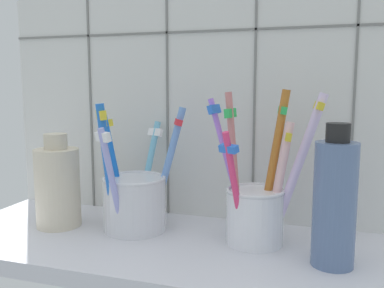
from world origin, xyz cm
name	(u,v)px	position (x,y,z in cm)	size (l,w,h in cm)	color
counter_slab	(185,251)	(0.00, 0.00, 1.00)	(64.00, 22.00, 2.00)	silver
tile_wall_back	(212,77)	(0.00, 12.00, 22.50)	(64.00, 2.20, 45.00)	silver
toothbrush_cup_left	(134,198)	(-8.11, 2.72, 6.36)	(11.56, 14.28, 17.11)	silver
toothbrush_cup_right	(257,205)	(8.30, 2.77, 6.84)	(14.60, 8.97, 18.86)	white
ceramic_vase	(58,185)	(-18.79, 1.00, 7.68)	(6.02, 6.02, 12.83)	beige
soap_bottle	(335,202)	(17.15, -1.10, 9.05)	(4.54, 4.54, 15.44)	slate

